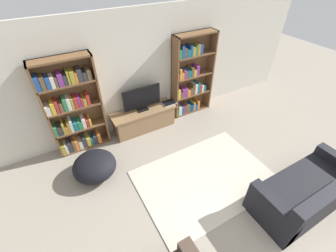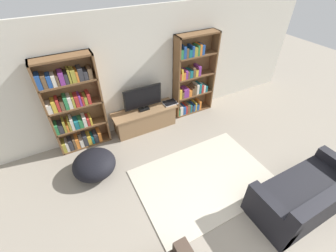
{
  "view_description": "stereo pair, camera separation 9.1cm",
  "coord_description": "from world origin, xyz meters",
  "px_view_note": "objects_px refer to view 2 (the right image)",
  "views": [
    {
      "loc": [
        -1.72,
        -0.0,
        3.45
      ],
      "look_at": [
        -0.04,
        2.96,
        0.7
      ],
      "focal_mm": 24.0,
      "sensor_mm": 36.0,
      "label": 1
    },
    {
      "loc": [
        -1.64,
        -0.04,
        3.45
      ],
      "look_at": [
        -0.04,
        2.96,
        0.7
      ],
      "focal_mm": 24.0,
      "sensor_mm": 36.0,
      "label": 2
    }
  ],
  "objects_px": {
    "beanbag_ottoman": "(94,164)",
    "laptop": "(170,103)",
    "bookshelf_right": "(192,78)",
    "tv_stand": "(145,119)",
    "bookshelf_left": "(74,108)",
    "television": "(143,98)",
    "couch_right_sofa": "(307,196)"
  },
  "relations": [
    {
      "from": "laptop",
      "to": "bookshelf_right",
      "type": "bearing_deg",
      "value": 12.36
    },
    {
      "from": "bookshelf_left",
      "to": "beanbag_ottoman",
      "type": "bearing_deg",
      "value": -88.49
    },
    {
      "from": "bookshelf_right",
      "to": "television",
      "type": "relative_size",
      "value": 2.28
    },
    {
      "from": "television",
      "to": "beanbag_ottoman",
      "type": "relative_size",
      "value": 1.1
    },
    {
      "from": "tv_stand",
      "to": "laptop",
      "type": "xyz_separation_m",
      "value": [
        0.65,
        -0.03,
        0.27
      ]
    },
    {
      "from": "television",
      "to": "bookshelf_left",
      "type": "bearing_deg",
      "value": 176.35
    },
    {
      "from": "couch_right_sofa",
      "to": "bookshelf_right",
      "type": "bearing_deg",
      "value": 92.57
    },
    {
      "from": "television",
      "to": "couch_right_sofa",
      "type": "distance_m",
      "value": 3.56
    },
    {
      "from": "bookshelf_right",
      "to": "bookshelf_left",
      "type": "bearing_deg",
      "value": -179.93
    },
    {
      "from": "couch_right_sofa",
      "to": "beanbag_ottoman",
      "type": "relative_size",
      "value": 2.3
    },
    {
      "from": "bookshelf_left",
      "to": "bookshelf_right",
      "type": "xyz_separation_m",
      "value": [
        2.75,
        0.0,
        -0.02
      ]
    },
    {
      "from": "bookshelf_left",
      "to": "laptop",
      "type": "relative_size",
      "value": 6.19
    },
    {
      "from": "laptop",
      "to": "beanbag_ottoman",
      "type": "relative_size",
      "value": 0.4
    },
    {
      "from": "bookshelf_left",
      "to": "tv_stand",
      "type": "height_order",
      "value": "bookshelf_left"
    },
    {
      "from": "beanbag_ottoman",
      "to": "laptop",
      "type": "bearing_deg",
      "value": 21.19
    },
    {
      "from": "bookshelf_left",
      "to": "beanbag_ottoman",
      "type": "relative_size",
      "value": 2.51
    },
    {
      "from": "bookshelf_right",
      "to": "beanbag_ottoman",
      "type": "bearing_deg",
      "value": -160.92
    },
    {
      "from": "bookshelf_right",
      "to": "television",
      "type": "distance_m",
      "value": 1.34
    },
    {
      "from": "bookshelf_right",
      "to": "tv_stand",
      "type": "height_order",
      "value": "bookshelf_right"
    },
    {
      "from": "bookshelf_left",
      "to": "laptop",
      "type": "xyz_separation_m",
      "value": [
        2.08,
        -0.14,
        -0.44
      ]
    },
    {
      "from": "tv_stand",
      "to": "beanbag_ottoman",
      "type": "bearing_deg",
      "value": -149.55
    },
    {
      "from": "television",
      "to": "laptop",
      "type": "height_order",
      "value": "television"
    },
    {
      "from": "bookshelf_left",
      "to": "bookshelf_right",
      "type": "bearing_deg",
      "value": 0.07
    },
    {
      "from": "bookshelf_right",
      "to": "television",
      "type": "bearing_deg",
      "value": -175.95
    },
    {
      "from": "tv_stand",
      "to": "laptop",
      "type": "distance_m",
      "value": 0.7
    },
    {
      "from": "television",
      "to": "couch_right_sofa",
      "type": "xyz_separation_m",
      "value": [
        1.47,
        -3.2,
        -0.52
      ]
    },
    {
      "from": "bookshelf_right",
      "to": "couch_right_sofa",
      "type": "bearing_deg",
      "value": -87.43
    },
    {
      "from": "couch_right_sofa",
      "to": "tv_stand",
      "type": "bearing_deg",
      "value": 114.92
    },
    {
      "from": "bookshelf_right",
      "to": "laptop",
      "type": "bearing_deg",
      "value": -167.64
    },
    {
      "from": "tv_stand",
      "to": "couch_right_sofa",
      "type": "distance_m",
      "value": 3.5
    },
    {
      "from": "couch_right_sofa",
      "to": "television",
      "type": "bearing_deg",
      "value": 114.75
    },
    {
      "from": "bookshelf_left",
      "to": "bookshelf_right",
      "type": "relative_size",
      "value": 1.0
    }
  ]
}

